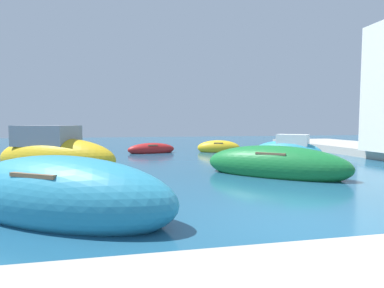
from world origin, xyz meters
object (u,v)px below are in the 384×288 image
(moored_boat_8, at_px, (62,196))
(moored_boat_5, at_px, (42,151))
(moored_boat_7, at_px, (151,149))
(moored_boat_1, at_px, (219,148))
(moored_boat_4, at_px, (287,151))
(moored_boat_3, at_px, (274,165))
(moored_boat_0, at_px, (55,156))

(moored_boat_8, bearing_deg, moored_boat_5, 137.71)
(moored_boat_7, height_order, moored_boat_8, moored_boat_8)
(moored_boat_1, bearing_deg, moored_boat_7, 15.99)
(moored_boat_5, distance_m, moored_boat_8, 13.70)
(moored_boat_4, height_order, moored_boat_8, moored_boat_4)
(moored_boat_3, distance_m, moored_boat_7, 11.00)
(moored_boat_1, xyz_separation_m, moored_boat_3, (-0.57, -9.90, 0.13))
(moored_boat_5, bearing_deg, moored_boat_3, -52.59)
(moored_boat_0, xyz_separation_m, moored_boat_7, (4.63, 7.18, -0.40))
(moored_boat_1, xyz_separation_m, moored_boat_4, (2.71, -4.90, 0.15))
(moored_boat_4, relative_size, moored_boat_7, 1.15)
(moored_boat_7, bearing_deg, moored_boat_0, -134.00)
(moored_boat_7, bearing_deg, moored_boat_3, -78.58)
(moored_boat_1, distance_m, moored_boat_7, 4.81)
(moored_boat_1, bearing_deg, moored_boat_0, 55.31)
(moored_boat_1, bearing_deg, moored_boat_3, 105.72)
(moored_boat_3, bearing_deg, moored_boat_1, 127.51)
(moored_boat_3, height_order, moored_boat_7, moored_boat_3)
(moored_boat_5, relative_size, moored_boat_8, 0.65)
(moored_boat_5, height_order, moored_boat_7, moored_boat_5)
(moored_boat_0, relative_size, moored_boat_3, 1.11)
(moored_boat_1, bearing_deg, moored_boat_4, 138.02)
(moored_boat_1, distance_m, moored_boat_4, 5.60)
(moored_boat_1, relative_size, moored_boat_8, 0.57)
(moored_boat_3, height_order, moored_boat_4, moored_boat_4)
(moored_boat_5, bearing_deg, moored_boat_1, -9.00)
(moored_boat_1, height_order, moored_boat_8, moored_boat_8)
(moored_boat_5, xyz_separation_m, moored_boat_7, (6.82, 1.14, -0.13))
(moored_boat_3, distance_m, moored_boat_5, 14.25)
(moored_boat_3, bearing_deg, moored_boat_5, -178.41)
(moored_boat_0, xyz_separation_m, moored_boat_3, (8.85, -2.98, -0.22))
(moored_boat_4, distance_m, moored_boat_7, 9.11)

